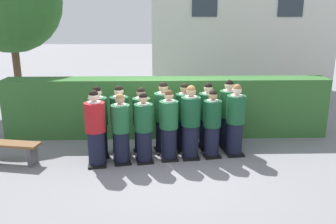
# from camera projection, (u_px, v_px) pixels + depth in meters

# --- Properties ---
(ground_plane) EXTENTS (60.00, 60.00, 0.00)m
(ground_plane) POSITION_uv_depth(u_px,v_px,m) (168.00, 159.00, 8.13)
(ground_plane) COLOR slate
(student_in_red_blazer) EXTENTS (0.45, 0.55, 1.68)m
(student_in_red_blazer) POSITION_uv_depth(u_px,v_px,m) (96.00, 130.00, 7.62)
(student_in_red_blazer) COLOR black
(student_in_red_blazer) RESTS_ON ground
(student_front_row_1) EXTENTS (0.46, 0.52, 1.58)m
(student_front_row_1) POSITION_uv_depth(u_px,v_px,m) (121.00, 130.00, 7.76)
(student_front_row_1) COLOR black
(student_front_row_1) RESTS_ON ground
(student_front_row_2) EXTENTS (0.44, 0.51, 1.58)m
(student_front_row_2) POSITION_uv_depth(u_px,v_px,m) (144.00, 129.00, 7.83)
(student_front_row_2) COLOR black
(student_front_row_2) RESTS_ON ground
(student_front_row_3) EXTENTS (0.43, 0.51, 1.61)m
(student_front_row_3) POSITION_uv_depth(u_px,v_px,m) (169.00, 127.00, 7.95)
(student_front_row_3) COLOR black
(student_front_row_3) RESTS_ON ground
(student_front_row_4) EXTENTS (0.44, 0.52, 1.70)m
(student_front_row_4) POSITION_uv_depth(u_px,v_px,m) (190.00, 124.00, 8.02)
(student_front_row_4) COLOR black
(student_front_row_4) RESTS_ON ground
(student_front_row_5) EXTENTS (0.44, 0.51, 1.58)m
(student_front_row_5) POSITION_uv_depth(u_px,v_px,m) (212.00, 125.00, 8.11)
(student_front_row_5) COLOR black
(student_front_row_5) RESTS_ON ground
(student_front_row_6) EXTENTS (0.46, 0.53, 1.69)m
(student_front_row_6) POSITION_uv_depth(u_px,v_px,m) (235.00, 122.00, 8.21)
(student_front_row_6) COLOR black
(student_front_row_6) RESTS_ON ground
(student_rear_row_0) EXTENTS (0.48, 0.55, 1.66)m
(student_rear_row_0) POSITION_uv_depth(u_px,v_px,m) (99.00, 124.00, 8.10)
(student_rear_row_0) COLOR black
(student_rear_row_0) RESTS_ON ground
(student_rear_row_1) EXTENTS (0.45, 0.52, 1.65)m
(student_rear_row_1) POSITION_uv_depth(u_px,v_px,m) (120.00, 122.00, 8.21)
(student_rear_row_1) COLOR black
(student_rear_row_1) RESTS_ON ground
(student_rear_row_2) EXTENTS (0.45, 0.52, 1.60)m
(student_rear_row_2) POSITION_uv_depth(u_px,v_px,m) (142.00, 123.00, 8.27)
(student_rear_row_2) COLOR black
(student_rear_row_2) RESTS_ON ground
(student_rear_row_3) EXTENTS (0.49, 0.58, 1.71)m
(student_rear_row_3) POSITION_uv_depth(u_px,v_px,m) (163.00, 119.00, 8.36)
(student_rear_row_3) COLOR black
(student_rear_row_3) RESTS_ON ground
(student_rear_row_4) EXTENTS (0.43, 0.51, 1.66)m
(student_rear_row_4) POSITION_uv_depth(u_px,v_px,m) (184.00, 119.00, 8.48)
(student_rear_row_4) COLOR black
(student_rear_row_4) RESTS_ON ground
(student_rear_row_5) EXTENTS (0.46, 0.55, 1.64)m
(student_rear_row_5) POSITION_uv_depth(u_px,v_px,m) (207.00, 117.00, 8.61)
(student_rear_row_5) COLOR black
(student_rear_row_5) RESTS_ON ground
(student_rear_row_6) EXTENTS (0.46, 0.56, 1.69)m
(student_rear_row_6) POSITION_uv_depth(u_px,v_px,m) (228.00, 115.00, 8.71)
(student_rear_row_6) COLOR black
(student_rear_row_6) RESTS_ON ground
(hedge) EXTENTS (8.51, 0.70, 1.57)m
(hedge) POSITION_uv_depth(u_px,v_px,m) (167.00, 107.00, 9.53)
(hedge) COLOR #33662D
(hedge) RESTS_ON ground
(oak_tree_left) EXTENTS (3.28, 3.28, 5.22)m
(oak_tree_left) POSITION_uv_depth(u_px,v_px,m) (9.00, 1.00, 11.24)
(oak_tree_left) COLOR brown
(oak_tree_left) RESTS_ON ground
(wooden_bench) EXTENTS (1.44, 0.62, 0.48)m
(wooden_bench) POSITION_uv_depth(u_px,v_px,m) (9.00, 148.00, 7.84)
(wooden_bench) COLOR brown
(wooden_bench) RESTS_ON ground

